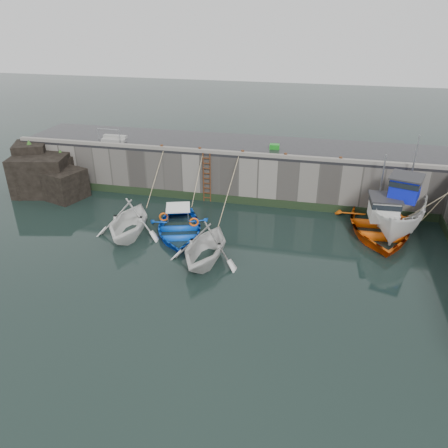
% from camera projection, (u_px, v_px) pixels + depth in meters
% --- Properties ---
extents(ground, '(120.00, 120.00, 0.00)m').
position_uv_depth(ground, '(193.00, 293.00, 19.08)').
color(ground, black).
rests_on(ground, ground).
extents(quay_back, '(30.00, 5.00, 3.00)m').
position_uv_depth(quay_back, '(245.00, 168.00, 29.31)').
color(quay_back, slate).
rests_on(quay_back, ground).
extents(road_back, '(30.00, 5.00, 0.16)m').
position_uv_depth(road_back, '(246.00, 145.00, 28.60)').
color(road_back, black).
rests_on(road_back, quay_back).
extents(kerb_back, '(30.00, 0.30, 0.20)m').
position_uv_depth(kerb_back, '(239.00, 153.00, 26.47)').
color(kerb_back, slate).
rests_on(kerb_back, road_back).
extents(algae_back, '(30.00, 0.08, 0.50)m').
position_uv_depth(algae_back, '(238.00, 200.00, 27.65)').
color(algae_back, black).
rests_on(algae_back, ground).
extents(rock_outcrop, '(5.85, 4.24, 3.41)m').
position_uv_depth(rock_outcrop, '(46.00, 174.00, 29.05)').
color(rock_outcrop, black).
rests_on(rock_outcrop, ground).
extents(ladder, '(0.51, 0.08, 3.20)m').
position_uv_depth(ladder, '(207.00, 178.00, 27.42)').
color(ladder, '#3F1E0F').
rests_on(ladder, ground).
extents(boat_near_white, '(4.21, 4.76, 2.34)m').
position_uv_depth(boat_near_white, '(130.00, 235.00, 23.99)').
color(boat_near_white, silver).
rests_on(boat_near_white, ground).
extents(boat_near_white_rope, '(0.04, 3.98, 3.10)m').
position_uv_depth(boat_near_white_rope, '(156.00, 206.00, 27.48)').
color(boat_near_white_rope, tan).
rests_on(boat_near_white_rope, ground).
extents(boat_near_blue, '(5.00, 5.96, 1.06)m').
position_uv_depth(boat_near_blue, '(179.00, 233.00, 24.16)').
color(boat_near_blue, blue).
rests_on(boat_near_blue, ground).
extents(boat_near_blue_rope, '(0.04, 3.42, 3.10)m').
position_uv_depth(boat_near_blue_rope, '(197.00, 207.00, 27.31)').
color(boat_near_blue_rope, tan).
rests_on(boat_near_blue_rope, ground).
extents(boat_near_blacktrim, '(4.10, 4.64, 2.29)m').
position_uv_depth(boat_near_blacktrim, '(206.00, 261.00, 21.54)').
color(boat_near_blacktrim, silver).
rests_on(boat_near_blacktrim, ground).
extents(boat_near_blacktrim_rope, '(0.04, 5.39, 3.10)m').
position_uv_depth(boat_near_blacktrim_rope, '(227.00, 219.00, 25.78)').
color(boat_near_blacktrim_rope, tan).
rests_on(boat_near_blacktrim_rope, ground).
extents(boat_far_white, '(4.24, 6.89, 5.49)m').
position_uv_depth(boat_far_white, '(401.00, 213.00, 23.99)').
color(boat_far_white, white).
rests_on(boat_far_white, ground).
extents(boat_far_orange, '(5.16, 7.00, 4.40)m').
position_uv_depth(boat_far_orange, '(379.00, 224.00, 24.16)').
color(boat_far_orange, '#EF5B0C').
rests_on(boat_far_orange, ground).
extents(fish_crate, '(0.64, 0.47, 0.30)m').
position_uv_depth(fish_crate, '(275.00, 147.00, 27.58)').
color(fish_crate, '#177F1C').
rests_on(fish_crate, road_back).
extents(railing, '(1.60, 1.05, 1.00)m').
position_uv_depth(railing, '(114.00, 138.00, 29.14)').
color(railing, '#A5A8AD').
rests_on(railing, road_back).
extents(bollard_a, '(0.18, 0.18, 0.28)m').
position_uv_depth(bollard_a, '(162.00, 147.00, 27.54)').
color(bollard_a, '#3F1E0F').
rests_on(bollard_a, road_back).
extents(bollard_b, '(0.18, 0.18, 0.28)m').
position_uv_depth(bollard_b, '(200.00, 150.00, 27.04)').
color(bollard_b, '#3F1E0F').
rests_on(bollard_b, road_back).
extents(bollard_c, '(0.18, 0.18, 0.28)m').
position_uv_depth(bollard_c, '(243.00, 152.00, 26.50)').
color(bollard_c, '#3F1E0F').
rests_on(bollard_c, road_back).
extents(bollard_d, '(0.18, 0.18, 0.28)m').
position_uv_depth(bollard_d, '(286.00, 155.00, 25.98)').
color(bollard_d, '#3F1E0F').
rests_on(bollard_d, road_back).
extents(bollard_e, '(0.18, 0.18, 0.28)m').
position_uv_depth(bollard_e, '(341.00, 159.00, 25.34)').
color(bollard_e, '#3F1E0F').
rests_on(bollard_e, road_back).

